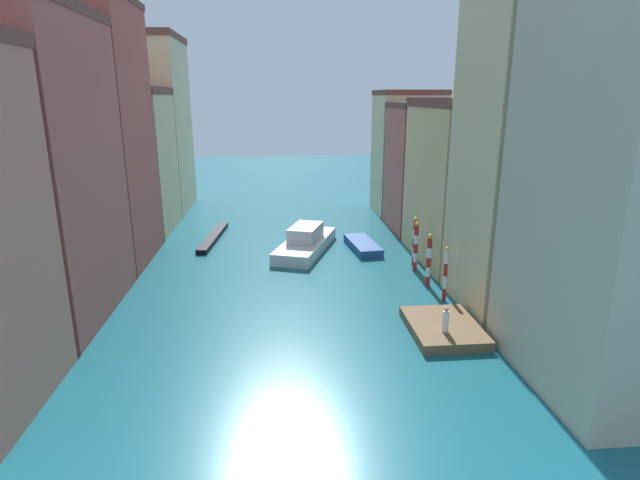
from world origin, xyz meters
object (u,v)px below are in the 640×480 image
(mooring_pole_3, at_px, (415,241))
(gondola_black, at_px, (213,237))
(vaporetto_white, at_px, (306,242))
(motorboat_0, at_px, (363,245))
(person_on_dock, at_px, (446,320))
(mooring_pole_0, at_px, (445,273))
(waterfront_dock, at_px, (443,328))
(mooring_pole_2, at_px, (416,246))
(mooring_pole_1, at_px, (429,259))

(mooring_pole_3, relative_size, gondola_black, 0.39)
(mooring_pole_3, distance_m, vaporetto_white, 9.92)
(gondola_black, relative_size, motorboat_0, 1.69)
(person_on_dock, distance_m, mooring_pole_0, 6.05)
(mooring_pole_0, relative_size, mooring_pole_3, 0.94)
(mooring_pole_0, height_order, gondola_black, mooring_pole_0)
(person_on_dock, height_order, motorboat_0, person_on_dock)
(mooring_pole_0, distance_m, mooring_pole_3, 7.49)
(waterfront_dock, bearing_deg, person_on_dock, -105.45)
(waterfront_dock, relative_size, vaporetto_white, 0.51)
(person_on_dock, height_order, mooring_pole_3, mooring_pole_3)
(mooring_pole_2, xyz_separation_m, motorboat_0, (-3.10, 6.20, -1.70))
(mooring_pole_0, bearing_deg, mooring_pole_2, 92.76)
(mooring_pole_2, distance_m, motorboat_0, 7.14)
(mooring_pole_0, distance_m, motorboat_0, 12.95)
(motorboat_0, bearing_deg, mooring_pole_2, -63.45)
(vaporetto_white, height_order, gondola_black, vaporetto_white)
(mooring_pole_2, relative_size, mooring_pole_3, 0.98)
(mooring_pole_1, height_order, vaporetto_white, mooring_pole_1)
(waterfront_dock, relative_size, mooring_pole_2, 1.34)
(person_on_dock, xyz_separation_m, motorboat_0, (-1.53, 18.11, -0.90))
(person_on_dock, xyz_separation_m, mooring_pole_1, (1.60, 8.57, 0.76))
(gondola_black, bearing_deg, motorboat_0, -18.36)
(mooring_pole_1, relative_size, mooring_pole_2, 0.98)
(gondola_black, bearing_deg, mooring_pole_1, -39.79)
(vaporetto_white, relative_size, gondola_black, 1.02)
(mooring_pole_0, bearing_deg, vaporetto_white, 124.65)
(waterfront_dock, xyz_separation_m, mooring_pole_3, (1.54, 12.15, 1.79))
(mooring_pole_0, height_order, vaporetto_white, mooring_pole_0)
(mooring_pole_1, bearing_deg, waterfront_dock, -99.90)
(mooring_pole_2, bearing_deg, mooring_pole_0, -87.24)
(vaporetto_white, bearing_deg, gondola_black, 152.08)
(mooring_pole_0, height_order, motorboat_0, mooring_pole_0)
(motorboat_0, bearing_deg, mooring_pole_0, -74.67)
(waterfront_dock, xyz_separation_m, motorboat_0, (-1.82, 17.06, 0.06))
(mooring_pole_2, bearing_deg, mooring_pole_1, -89.46)
(mooring_pole_2, height_order, gondola_black, mooring_pole_2)
(person_on_dock, bearing_deg, vaporetto_white, 110.30)
(mooring_pole_1, xyz_separation_m, mooring_pole_3, (0.23, 4.63, 0.06))
(mooring_pole_1, bearing_deg, mooring_pole_2, 90.54)
(person_on_dock, height_order, vaporetto_white, vaporetto_white)
(vaporetto_white, bearing_deg, mooring_pole_0, -55.35)
(motorboat_0, bearing_deg, vaporetto_white, 179.99)
(waterfront_dock, height_order, mooring_pole_0, mooring_pole_0)
(mooring_pole_3, bearing_deg, waterfront_dock, -97.23)
(mooring_pole_0, relative_size, gondola_black, 0.37)
(waterfront_dock, xyz_separation_m, vaporetto_white, (-6.99, 17.06, 0.53))
(mooring_pole_0, xyz_separation_m, mooring_pole_1, (-0.27, 2.86, 0.08))
(mooring_pole_2, distance_m, vaporetto_white, 10.41)
(person_on_dock, height_order, mooring_pole_2, mooring_pole_2)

